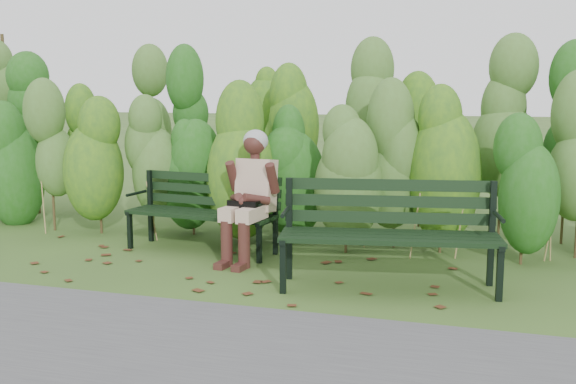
# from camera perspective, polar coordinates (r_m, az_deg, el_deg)

# --- Properties ---
(ground) EXTENTS (80.00, 80.00, 0.00)m
(ground) POSITION_cam_1_polar(r_m,az_deg,el_deg) (6.35, -0.92, -7.17)
(ground) COLOR #354E22
(footpath) EXTENTS (60.00, 2.50, 0.01)m
(footpath) POSITION_cam_1_polar(r_m,az_deg,el_deg) (4.42, -9.91, -14.50)
(footpath) COLOR #474749
(footpath) RESTS_ON ground
(hedge_band) EXTENTS (11.04, 1.67, 2.42)m
(hedge_band) POSITION_cam_1_polar(r_m,az_deg,el_deg) (7.91, 3.17, 5.23)
(hedge_band) COLOR #47381E
(hedge_band) RESTS_ON ground
(leaf_litter) EXTENTS (6.09, 2.04, 0.01)m
(leaf_litter) POSITION_cam_1_polar(r_m,az_deg,el_deg) (5.96, 2.90, -8.20)
(leaf_litter) COLOR #572F19
(leaf_litter) RESTS_ON ground
(bench_left) EXTENTS (1.70, 0.73, 0.82)m
(bench_left) POSITION_cam_1_polar(r_m,az_deg,el_deg) (7.34, -7.04, -1.17)
(bench_left) COLOR black
(bench_left) RESTS_ON ground
(bench_right) EXTENTS (1.96, 0.92, 0.94)m
(bench_right) POSITION_cam_1_polar(r_m,az_deg,el_deg) (5.98, 8.57, -2.77)
(bench_right) COLOR black
(bench_right) RESTS_ON ground
(seated_woman) EXTENTS (0.57, 0.83, 1.33)m
(seated_woman) POSITION_cam_1_polar(r_m,az_deg,el_deg) (6.84, -3.22, 0.27)
(seated_woman) COLOR #C6A692
(seated_woman) RESTS_ON ground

